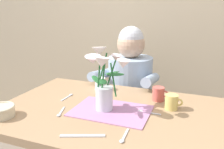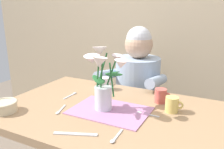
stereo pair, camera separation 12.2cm
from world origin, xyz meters
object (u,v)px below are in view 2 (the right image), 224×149
Objects in this scene: ceramic_bowl at (4,106)px; coffee_cup at (105,83)px; seated_person at (137,99)px; ceramic_mug at (161,96)px; dinner_knife at (75,134)px; tea_cup at (172,104)px; flower_vase at (103,78)px.

ceramic_bowl is 0.62m from coffee_cup.
ceramic_mug is at bearing -49.21° from seated_person.
dinner_knife is 2.04× the size of tea_cup.
coffee_cup is 1.00× the size of ceramic_mug.
ceramic_bowl is at bearing -150.17° from flower_vase.
ceramic_bowl is 0.72× the size of dinner_knife.
seated_person is 0.99m from ceramic_bowl.
ceramic_bowl is 1.46× the size of tea_cup.
coffee_cup is (-0.17, 0.57, 0.04)m from dinner_knife.
dinner_knife is (0.07, -0.91, 0.18)m from seated_person.
dinner_knife is 0.59m from coffee_cup.
flower_vase is 3.52× the size of coffee_cup.
seated_person reaches higher than flower_vase.
coffee_cup is at bearing 162.62° from tea_cup.
dinner_knife is 0.52m from tea_cup.
dinner_knife is (0.02, -0.28, -0.17)m from flower_vase.
flower_vase is 0.36m from ceramic_mug.
ceramic_mug reaches higher than ceramic_bowl.
coffee_cup is at bearing 84.99° from dinner_knife.
seated_person is 0.42m from coffee_cup.
coffee_cup is (-0.10, -0.34, 0.22)m from seated_person.
flower_vase reaches higher than dinner_knife.
ceramic_mug is (0.29, -0.39, 0.22)m from seated_person.
ceramic_bowl is at bearing -153.05° from tea_cup.
ceramic_bowl is 0.47m from dinner_knife.
dinner_knife is at bearing -126.83° from tea_cup.
seated_person reaches higher than ceramic_bowl.
seated_person is 12.20× the size of ceramic_mug.
tea_cup is at bearing 31.69° from dinner_knife.
seated_person is 12.20× the size of tea_cup.
ceramic_mug is at bearing 44.87° from dinner_knife.
tea_cup is at bearing 26.95° from ceramic_bowl.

